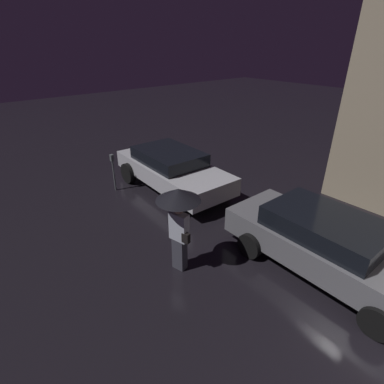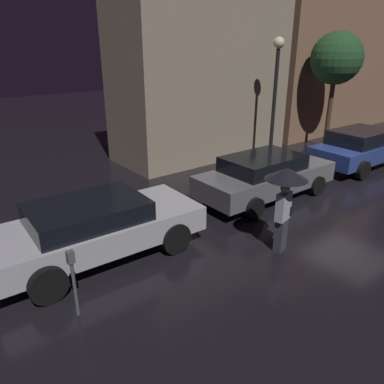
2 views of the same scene
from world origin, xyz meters
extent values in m
plane|color=black|center=(0.00, 0.00, 0.00)|extent=(60.00, 60.00, 0.00)
cube|color=gray|center=(-1.28, 6.50, 3.38)|extent=(7.09, 3.00, 6.76)
cube|color=#8C664C|center=(7.62, 6.50, 4.65)|extent=(9.92, 3.00, 9.29)
cube|color=#B7B7BF|center=(-8.31, 1.42, 0.64)|extent=(4.60, 1.99, 0.56)
cube|color=black|center=(-8.49, 1.42, 1.12)|extent=(2.42, 1.70, 0.41)
cylinder|color=black|center=(-6.90, 2.34, 0.36)|extent=(0.72, 0.22, 0.72)
cylinder|color=black|center=(-6.90, 0.50, 0.36)|extent=(0.72, 0.22, 0.72)
cylinder|color=black|center=(-9.71, 2.34, 0.36)|extent=(0.72, 0.22, 0.72)
cylinder|color=black|center=(-9.71, 0.50, 0.36)|extent=(0.72, 0.22, 0.72)
cube|color=slate|center=(-2.83, 1.49, 0.60)|extent=(4.52, 1.78, 0.60)
cube|color=black|center=(-3.01, 1.49, 1.12)|extent=(2.36, 1.54, 0.43)
cylinder|color=black|center=(-1.43, 2.35, 0.30)|extent=(0.61, 0.22, 0.61)
cylinder|color=black|center=(-1.43, 0.63, 0.30)|extent=(0.61, 0.22, 0.61)
cylinder|color=black|center=(-4.22, 2.35, 0.30)|extent=(0.61, 0.22, 0.61)
cylinder|color=black|center=(-4.22, 0.63, 0.30)|extent=(0.61, 0.22, 0.61)
cube|color=navy|center=(2.32, 1.35, 0.62)|extent=(4.31, 1.88, 0.59)
cube|color=black|center=(2.15, 1.35, 1.17)|extent=(2.26, 1.61, 0.51)
cylinder|color=black|center=(3.64, 2.23, 0.33)|extent=(0.66, 0.22, 0.66)
cylinder|color=black|center=(1.00, 2.23, 0.33)|extent=(0.66, 0.22, 0.66)
cylinder|color=black|center=(1.00, 0.48, 0.33)|extent=(0.66, 0.22, 0.66)
cube|color=#383842|center=(-4.97, -0.88, 0.38)|extent=(0.33, 0.25, 0.77)
cube|color=#B2B7C6|center=(-4.97, -0.88, 1.09)|extent=(0.45, 0.28, 0.64)
sphere|color=tan|center=(-4.97, -0.88, 1.51)|extent=(0.21, 0.21, 0.21)
cylinder|color=black|center=(-4.97, -0.88, 1.34)|extent=(0.02, 0.02, 0.76)
cone|color=black|center=(-4.97, -0.88, 1.84)|extent=(0.92, 0.92, 0.25)
cube|color=black|center=(-4.74, -0.88, 0.93)|extent=(0.18, 0.13, 0.22)
cylinder|color=#4C5154|center=(-9.45, -0.16, 0.53)|extent=(0.06, 0.06, 1.05)
cube|color=#4C5154|center=(-9.45, -0.16, 1.16)|extent=(0.12, 0.10, 0.22)
cylinder|color=black|center=(0.00, 3.77, 2.10)|extent=(0.14, 0.14, 4.21)
sphere|color=#F9EAB7|center=(0.00, 3.77, 4.41)|extent=(0.40, 0.40, 0.40)
cylinder|color=#473323|center=(3.66, 3.73, 1.45)|extent=(0.20, 0.20, 2.90)
sphere|color=#234C28|center=(3.66, 3.73, 3.80)|extent=(2.13, 2.13, 2.13)
camera|label=1|loc=(-0.76, -4.04, 4.57)|focal=28.00mm
camera|label=2|loc=(-11.12, -5.53, 4.42)|focal=35.00mm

